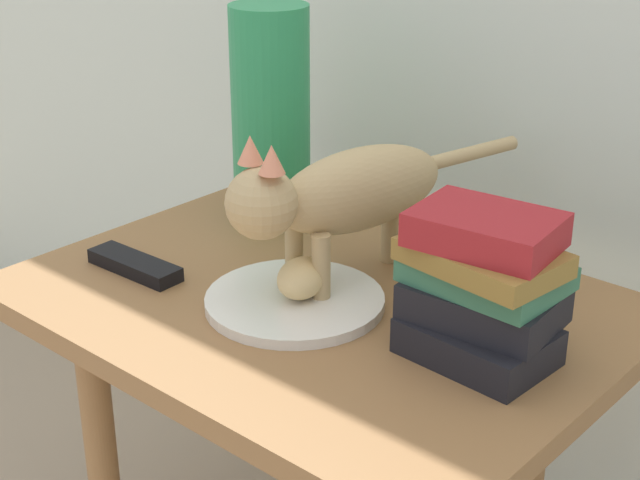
{
  "coord_description": "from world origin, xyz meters",
  "views": [
    {
      "loc": [
        0.75,
        -0.85,
        1.18
      ],
      "look_at": [
        0.0,
        0.0,
        0.69
      ],
      "focal_mm": 54.11,
      "sensor_mm": 36.0,
      "label": 1
    }
  ],
  "objects_px": {
    "green_vase": "(271,116)",
    "side_table": "(320,356)",
    "book_stack": "(483,286)",
    "tv_remote": "(135,265)",
    "bread_roll": "(303,278)",
    "plate": "(295,301)",
    "cat": "(342,194)",
    "candle_jar": "(517,264)"
  },
  "relations": [
    {
      "from": "book_stack",
      "to": "green_vase",
      "type": "height_order",
      "value": "green_vase"
    },
    {
      "from": "cat",
      "to": "book_stack",
      "type": "relative_size",
      "value": 2.54
    },
    {
      "from": "bread_roll",
      "to": "candle_jar",
      "type": "distance_m",
      "value": 0.28
    },
    {
      "from": "cat",
      "to": "bread_roll",
      "type": "bearing_deg",
      "value": -90.43
    },
    {
      "from": "candle_jar",
      "to": "bread_roll",
      "type": "bearing_deg",
      "value": -129.14
    },
    {
      "from": "green_vase",
      "to": "tv_remote",
      "type": "relative_size",
      "value": 2.21
    },
    {
      "from": "bread_roll",
      "to": "cat",
      "type": "distance_m",
      "value": 0.12
    },
    {
      "from": "plate",
      "to": "tv_remote",
      "type": "relative_size",
      "value": 1.54
    },
    {
      "from": "cat",
      "to": "book_stack",
      "type": "xyz_separation_m",
      "value": [
        0.23,
        -0.03,
        -0.05
      ]
    },
    {
      "from": "plate",
      "to": "bread_roll",
      "type": "xyz_separation_m",
      "value": [
        0.01,
        0.01,
        0.03
      ]
    },
    {
      "from": "plate",
      "to": "cat",
      "type": "xyz_separation_m",
      "value": [
        0.01,
        0.08,
        0.13
      ]
    },
    {
      "from": "bread_roll",
      "to": "book_stack",
      "type": "relative_size",
      "value": 0.43
    },
    {
      "from": "green_vase",
      "to": "bread_roll",
      "type": "bearing_deg",
      "value": -38.65
    },
    {
      "from": "side_table",
      "to": "tv_remote",
      "type": "bearing_deg",
      "value": -154.89
    },
    {
      "from": "green_vase",
      "to": "side_table",
      "type": "bearing_deg",
      "value": -33.3
    },
    {
      "from": "book_stack",
      "to": "tv_remote",
      "type": "bearing_deg",
      "value": -165.53
    },
    {
      "from": "plate",
      "to": "tv_remote",
      "type": "xyz_separation_m",
      "value": [
        -0.24,
        -0.07,
        0.0
      ]
    },
    {
      "from": "bread_roll",
      "to": "candle_jar",
      "type": "xyz_separation_m",
      "value": [
        0.18,
        0.22,
        -0.0
      ]
    },
    {
      "from": "side_table",
      "to": "bread_roll",
      "type": "xyz_separation_m",
      "value": [
        0.0,
        -0.04,
        0.13
      ]
    },
    {
      "from": "green_vase",
      "to": "tv_remote",
      "type": "xyz_separation_m",
      "value": [
        -0.01,
        -0.27,
        -0.16
      ]
    },
    {
      "from": "side_table",
      "to": "candle_jar",
      "type": "relative_size",
      "value": 9.13
    },
    {
      "from": "bread_roll",
      "to": "book_stack",
      "type": "bearing_deg",
      "value": 11.06
    },
    {
      "from": "cat",
      "to": "green_vase",
      "type": "bearing_deg",
      "value": 154.24
    },
    {
      "from": "bread_roll",
      "to": "green_vase",
      "type": "xyz_separation_m",
      "value": [
        -0.24,
        0.19,
        0.13
      ]
    },
    {
      "from": "book_stack",
      "to": "cat",
      "type": "bearing_deg",
      "value": 173.07
    },
    {
      "from": "side_table",
      "to": "tv_remote",
      "type": "height_order",
      "value": "tv_remote"
    },
    {
      "from": "cat",
      "to": "tv_remote",
      "type": "bearing_deg",
      "value": -148.12
    },
    {
      "from": "green_vase",
      "to": "candle_jar",
      "type": "distance_m",
      "value": 0.44
    },
    {
      "from": "side_table",
      "to": "bread_roll",
      "type": "distance_m",
      "value": 0.13
    },
    {
      "from": "bread_roll",
      "to": "book_stack",
      "type": "height_order",
      "value": "book_stack"
    },
    {
      "from": "side_table",
      "to": "cat",
      "type": "relative_size",
      "value": 1.65
    },
    {
      "from": "bread_roll",
      "to": "side_table",
      "type": "bearing_deg",
      "value": 94.29
    },
    {
      "from": "plate",
      "to": "candle_jar",
      "type": "xyz_separation_m",
      "value": [
        0.19,
        0.23,
        0.03
      ]
    },
    {
      "from": "candle_jar",
      "to": "plate",
      "type": "bearing_deg",
      "value": -129.4
    },
    {
      "from": "bread_roll",
      "to": "plate",
      "type": "bearing_deg",
      "value": -136.16
    },
    {
      "from": "cat",
      "to": "candle_jar",
      "type": "distance_m",
      "value": 0.25
    },
    {
      "from": "side_table",
      "to": "book_stack",
      "type": "distance_m",
      "value": 0.3
    },
    {
      "from": "book_stack",
      "to": "candle_jar",
      "type": "height_order",
      "value": "book_stack"
    },
    {
      "from": "plate",
      "to": "cat",
      "type": "distance_m",
      "value": 0.15
    },
    {
      "from": "book_stack",
      "to": "green_vase",
      "type": "bearing_deg",
      "value": 163.17
    },
    {
      "from": "book_stack",
      "to": "candle_jar",
      "type": "distance_m",
      "value": 0.19
    },
    {
      "from": "green_vase",
      "to": "cat",
      "type": "bearing_deg",
      "value": -25.76
    }
  ]
}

